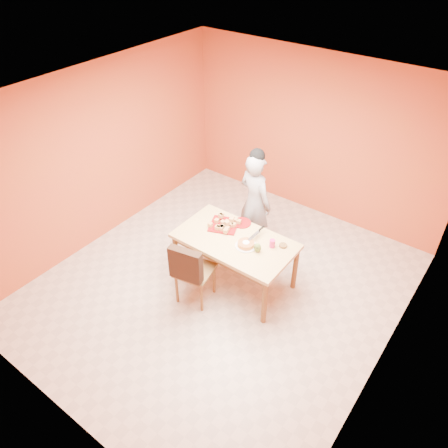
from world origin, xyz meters
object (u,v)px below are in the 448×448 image
Objects in this scene: magenta_glass at (272,243)px; dining_chair at (194,270)px; egg_ornament at (257,248)px; person at (255,203)px; red_dinner_plate at (242,223)px; checker_tin at (283,246)px; sponge_cake at (246,244)px; pastry_platter at (224,225)px; dining_table at (235,245)px.

dining_chair is at bearing -133.25° from magenta_glass.
egg_ornament reaches higher than magenta_glass.
red_dinner_plate is at bearing 115.05° from person.
sponge_cake is at bearing -144.18° from checker_tin.
pastry_platter is 0.26m from red_dinner_plate.
red_dinner_plate is 0.63m from egg_ornament.
red_dinner_plate is 1.17× the size of sponge_cake.
pastry_platter is (-0.06, 0.75, 0.25)m from dining_chair.
pastry_platter is 0.78m from magenta_glass.
dining_chair reaches higher than magenta_glass.
checker_tin is at bearing 23.49° from dining_table.
person reaches higher than egg_ornament.
pastry_platter is 1.71× the size of sponge_cake.
sponge_cake is 2.16× the size of checker_tin.
egg_ornament is at bearing 31.10° from dining_chair.
dining_table is at bearing 171.65° from sponge_cake.
dining_table is 1.59× the size of dining_chair.
sponge_cake is (0.43, -0.86, -0.01)m from person.
person is 12.62× the size of egg_ornament.
person is 15.71× the size of checker_tin.
dining_table is 4.23× the size of pastry_platter.
magenta_glass is at bearing 35.11° from dining_chair.
red_dinner_plate is 0.73m from checker_tin.
dining_chair is 9.20× the size of magenta_glass.
person is 1.05m from egg_ornament.
magenta_glass reaches higher than pastry_platter.
person is 6.23× the size of red_dinner_plate.
egg_ornament is 1.16× the size of magenta_glass.
dining_table is at bearing -27.35° from pastry_platter.
sponge_cake is at bearing 40.81° from dining_chair.
egg_ornament reaches higher than dining_table.
dining_table is at bearing -156.51° from checker_tin.
magenta_glass is (0.47, 0.17, 0.15)m from dining_table.
checker_tin reaches higher than red_dinner_plate.
sponge_cake is at bearing 158.39° from egg_ornament.
person reaches higher than checker_tin.
red_dinner_plate reaches higher than dining_table.
dining_table is 0.40m from egg_ornament.
dining_chair is 2.66× the size of pastry_platter.
egg_ornament reaches higher than red_dinner_plate.
egg_ornament is at bearing 138.09° from person.
pastry_platter is 2.97× the size of egg_ornament.
sponge_cake reaches higher than pastry_platter.
dining_chair reaches higher than red_dinner_plate.
dining_chair is 1.08m from magenta_glass.
dining_chair is 7.90× the size of egg_ornament.
dining_chair is 0.98m from red_dinner_plate.
person is at bearing 116.47° from sponge_cake.
red_dinner_plate is at bearing 71.86° from dining_chair.
red_dinner_plate is 0.50m from sponge_cake.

